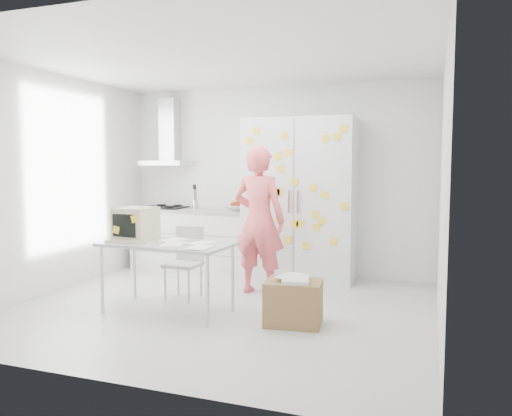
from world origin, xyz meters
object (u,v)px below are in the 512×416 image
(cardboard_box, at_px, (294,302))
(desk, at_px, (147,233))
(person, at_px, (259,220))
(chair, at_px, (186,258))

(cardboard_box, bearing_deg, desk, 179.58)
(desk, bearing_deg, cardboard_box, 2.41)
(person, relative_size, desk, 1.27)
(person, xyz_separation_m, chair, (-0.75, -0.48, -0.42))
(desk, distance_m, chair, 0.67)
(desk, distance_m, cardboard_box, 1.77)
(person, height_order, chair, person)
(desk, xyz_separation_m, chair, (0.20, 0.53, -0.36))
(cardboard_box, bearing_deg, person, 125.17)
(person, bearing_deg, chair, 37.53)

